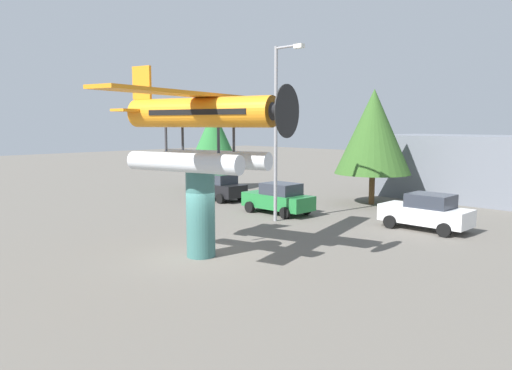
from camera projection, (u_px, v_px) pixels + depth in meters
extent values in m
plane|color=#605B54|center=(201.00, 256.00, 18.92)|extent=(140.00, 140.00, 0.00)
cylinder|color=#386B66|center=(201.00, 214.00, 18.71)|extent=(1.10, 1.10, 3.33)
cylinder|color=silver|center=(183.00, 163.00, 17.60)|extent=(4.82, 1.89, 0.70)
cylinder|color=#333338|center=(218.00, 140.00, 17.34)|extent=(0.12, 0.12, 0.90)
cylinder|color=#333338|center=(166.00, 139.00, 18.53)|extent=(0.12, 0.12, 0.90)
cylinder|color=silver|center=(215.00, 159.00, 19.32)|extent=(4.82, 1.89, 0.70)
cylinder|color=#333338|center=(234.00, 140.00, 18.19)|extent=(0.12, 0.12, 0.90)
cylinder|color=#333338|center=(183.00, 139.00, 19.39)|extent=(0.12, 0.12, 0.90)
cylinder|color=orange|center=(199.00, 112.00, 18.24)|extent=(6.28, 2.63, 1.10)
cube|color=black|center=(204.00, 112.00, 18.14)|extent=(4.49, 2.20, 0.20)
cone|color=#262628|center=(277.00, 111.00, 16.62)|extent=(0.90, 1.03, 0.88)
cylinder|color=black|center=(287.00, 111.00, 16.42)|extent=(0.49, 1.75, 1.80)
cube|color=orange|center=(208.00, 95.00, 17.97)|extent=(3.69, 10.34, 0.12)
cube|color=orange|center=(143.00, 111.00, 19.62)|extent=(1.38, 2.89, 0.10)
cube|color=orange|center=(142.00, 83.00, 19.49)|extent=(0.90, 0.34, 1.30)
cube|color=black|center=(217.00, 189.00, 32.93)|extent=(4.20, 1.70, 0.80)
cube|color=#2D333D|center=(219.00, 179.00, 32.67)|extent=(2.00, 1.56, 0.64)
cylinder|color=black|center=(214.00, 192.00, 34.56)|extent=(0.64, 0.22, 0.64)
cylinder|color=black|center=(194.00, 194.00, 33.29)|extent=(0.64, 0.22, 0.64)
cylinder|color=black|center=(241.00, 196.00, 32.67)|extent=(0.64, 0.22, 0.64)
cylinder|color=black|center=(220.00, 199.00, 31.41)|extent=(0.64, 0.22, 0.64)
cube|color=#237A38|center=(278.00, 201.00, 27.85)|extent=(4.20, 1.70, 0.80)
cube|color=#2D333D|center=(281.00, 189.00, 27.59)|extent=(2.00, 1.56, 0.64)
cylinder|color=black|center=(271.00, 203.00, 29.48)|extent=(0.64, 0.22, 0.64)
cylinder|color=black|center=(250.00, 207.00, 28.21)|extent=(0.64, 0.22, 0.64)
cylinder|color=black|center=(306.00, 209.00, 27.59)|extent=(0.64, 0.22, 0.64)
cylinder|color=black|center=(285.00, 213.00, 26.32)|extent=(0.64, 0.22, 0.64)
cube|color=white|center=(425.00, 215.00, 23.59)|extent=(4.20, 1.70, 0.80)
cube|color=#2D333D|center=(431.00, 201.00, 23.32)|extent=(2.00, 1.56, 0.64)
cylinder|color=black|center=(408.00, 217.00, 25.21)|extent=(0.64, 0.22, 0.64)
cylinder|color=black|center=(390.00, 222.00, 23.95)|extent=(0.64, 0.22, 0.64)
cylinder|color=black|center=(460.00, 224.00, 23.33)|extent=(0.64, 0.22, 0.64)
cylinder|color=black|center=(444.00, 230.00, 22.06)|extent=(0.64, 0.22, 0.64)
cylinder|color=gray|center=(276.00, 136.00, 25.24)|extent=(0.18, 0.18, 8.94)
cylinder|color=gray|center=(288.00, 47.00, 24.14)|extent=(1.60, 0.12, 0.12)
cube|color=silver|center=(299.00, 46.00, 23.66)|extent=(0.50, 0.28, 0.20)
cube|color=slate|center=(471.00, 168.00, 33.04)|extent=(11.54, 6.23, 4.30)
cylinder|color=brown|center=(214.00, 177.00, 38.72)|extent=(0.36, 0.36, 1.78)
cone|color=#287033|center=(214.00, 138.00, 38.34)|extent=(4.01, 4.01, 4.45)
cylinder|color=brown|center=(372.00, 189.00, 31.08)|extent=(0.36, 0.36, 1.95)
cone|color=#335B23|center=(373.00, 132.00, 30.63)|extent=(4.75, 4.75, 5.28)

